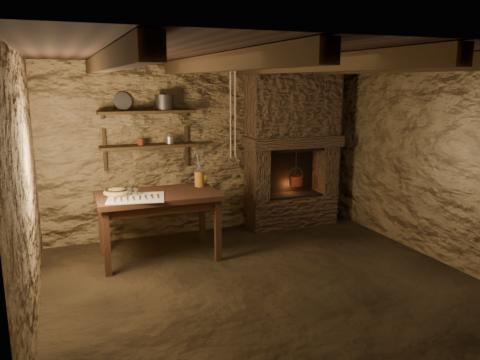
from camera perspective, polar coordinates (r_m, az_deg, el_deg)
name	(u,v)px	position (r m, az deg, el deg)	size (l,w,h in m)	color
floor	(263,282)	(5.20, 2.82, -12.36)	(4.50, 4.50, 0.00)	black
back_wall	(206,149)	(6.68, -4.13, 3.83)	(4.50, 0.04, 2.40)	#4D3B24
front_wall	(392,230)	(3.18, 18.06, -5.86)	(4.50, 0.04, 2.40)	#4D3B24
left_wall	(26,193)	(4.43, -24.62, -1.41)	(0.04, 4.00, 2.40)	#4D3B24
right_wall	(434,161)	(6.10, 22.61, 2.16)	(0.04, 4.00, 2.40)	#4D3B24
ceiling	(266,54)	(4.75, 3.13, 15.07)	(4.50, 4.00, 0.04)	black
beam_far_left	(108,61)	(4.35, -15.76, 13.76)	(0.14, 3.95, 0.16)	black
beam_mid_left	(217,63)	(4.56, -2.79, 14.07)	(0.14, 3.95, 0.16)	black
beam_mid_right	(310,64)	(4.97, 8.52, 13.78)	(0.14, 3.95, 0.16)	black
beam_far_right	(390,65)	(5.54, 17.79, 13.15)	(0.14, 3.95, 0.16)	black
shelf_lower	(148,146)	(6.31, -11.10, 4.08)	(1.25, 0.30, 0.04)	black
shelf_upper	(147,112)	(6.27, -11.27, 8.15)	(1.25, 0.30, 0.04)	black
hearth	(292,145)	(6.94, 6.37, 4.31)	(1.43, 0.51, 2.30)	#3E2C1F
work_table	(159,224)	(5.80, -9.88, -5.25)	(1.45, 0.84, 0.82)	#371F13
linen_cloth	(136,198)	(5.52, -12.56, -2.14)	(0.64, 0.51, 0.01)	white
pewter_cutlery_row	(136,197)	(5.49, -12.53, -2.08)	(0.53, 0.21, 0.01)	gray
drinking_glasses	(136,192)	(5.63, -12.57, -1.39)	(0.21, 0.06, 0.08)	white
stoneware_jug	(200,172)	(5.97, -4.95, 1.01)	(0.15, 0.15, 0.44)	#A0641F
wooden_bowl	(117,192)	(5.69, -14.80, -1.48)	(0.31, 0.31, 0.11)	#AA8849
iron_stockpot	(165,103)	(6.31, -9.18, 9.26)	(0.24, 0.24, 0.18)	#2B2926
tin_pan	(122,101)	(6.32, -14.15, 9.30)	(0.24, 0.24, 0.03)	#979892
small_kettle	(170,140)	(6.36, -8.53, 4.85)	(0.14, 0.11, 0.15)	#979892
rusty_tin	(141,142)	(6.29, -12.00, 4.56)	(0.08, 0.08, 0.08)	#571B11
red_pot	(296,180)	(7.01, 6.79, 0.03)	(0.24, 0.24, 0.54)	maroon
hanging_ropes	(233,110)	(5.74, -0.87, 8.55)	(0.08, 0.08, 1.20)	beige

